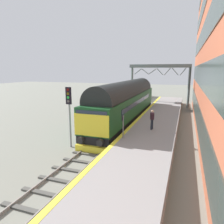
{
  "coord_description": "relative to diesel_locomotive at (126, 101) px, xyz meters",
  "views": [
    {
      "loc": [
        6.1,
        -16.82,
        5.85
      ],
      "look_at": [
        0.2,
        -0.12,
        2.27
      ],
      "focal_mm": 33.59,
      "sensor_mm": 36.0,
      "label": 1
    }
  ],
  "objects": [
    {
      "name": "waiting_passenger",
      "position": [
        3.64,
        -5.14,
        -0.49
      ],
      "size": [
        0.42,
        0.49,
        1.64
      ],
      "rotation": [
        0.0,
        0.0,
        1.28
      ],
      "color": "#252937",
      "rests_on": "station_platform"
    },
    {
      "name": "signal_post_near",
      "position": [
        -1.99,
        -8.63,
        0.53
      ],
      "size": [
        0.44,
        0.22,
        4.62
      ],
      "color": "gray",
      "rests_on": "ground"
    },
    {
      "name": "station_platform",
      "position": [
        3.6,
        -5.17,
        -1.98
      ],
      "size": [
        4.0,
        44.0,
        1.01
      ],
      "color": "gray",
      "rests_on": "ground"
    },
    {
      "name": "diesel_locomotive",
      "position": [
        0.0,
        0.0,
        0.0
      ],
      "size": [
        2.74,
        18.6,
        4.68
      ],
      "color": "black",
      "rests_on": "ground"
    },
    {
      "name": "overhead_footbridge",
      "position": [
        2.05,
        12.03,
        3.45
      ],
      "size": [
        9.3,
        2.0,
        6.67
      ],
      "color": "slate",
      "rests_on": "ground"
    },
    {
      "name": "ground_plane",
      "position": [
        -0.0,
        -5.17,
        -2.48
      ],
      "size": [
        140.0,
        140.0,
        0.0
      ],
      "primitive_type": "plane",
      "color": "slate",
      "rests_on": "ground"
    },
    {
      "name": "track_main",
      "position": [
        -0.0,
        -5.17,
        -2.43
      ],
      "size": [
        2.5,
        60.0,
        0.15
      ],
      "color": "gray",
      "rests_on": "ground"
    },
    {
      "name": "platform_number_sign",
      "position": [
        2.03,
        -8.11,
        -0.35
      ],
      "size": [
        0.1,
        0.44,
        1.68
      ],
      "color": "slate",
      "rests_on": "station_platform"
    }
  ]
}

